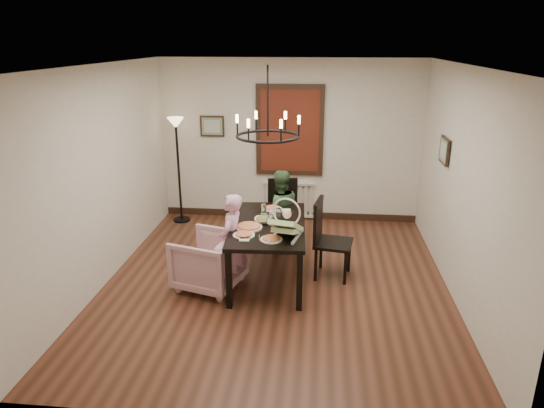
% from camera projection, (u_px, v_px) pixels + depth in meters
% --- Properties ---
extents(room_shell, '(4.51, 5.00, 2.81)m').
position_uv_depth(room_shell, '(279.00, 174.00, 6.37)').
color(room_shell, brown).
rests_on(room_shell, ground).
extents(dining_table, '(1.04, 1.75, 0.80)m').
position_uv_depth(dining_table, '(268.00, 229.00, 6.37)').
color(dining_table, black).
rests_on(dining_table, room_shell).
extents(chair_far, '(0.54, 0.54, 1.05)m').
position_uv_depth(chair_far, '(284.00, 214.00, 7.47)').
color(chair_far, black).
rests_on(chair_far, room_shell).
extents(chair_right, '(0.56, 0.56, 1.09)m').
position_uv_depth(chair_right, '(334.00, 239.00, 6.49)').
color(chair_right, black).
rests_on(chair_right, room_shell).
extents(armchair, '(0.98, 0.97, 0.72)m').
position_uv_depth(armchair, '(209.00, 261.00, 6.27)').
color(armchair, '#D6A3B1').
rests_on(armchair, room_shell).
extents(elderly_woman, '(0.31, 0.41, 1.04)m').
position_uv_depth(elderly_woman, '(232.00, 249.00, 6.24)').
color(elderly_woman, '#E3A0C3').
rests_on(elderly_woman, room_shell).
extents(seated_man, '(0.61, 0.54, 1.06)m').
position_uv_depth(seated_man, '(279.00, 219.00, 7.27)').
color(seated_man, '#3A5C37').
rests_on(seated_man, room_shell).
extents(baby_bouncer, '(0.48, 0.58, 0.34)m').
position_uv_depth(baby_bouncer, '(286.00, 224.00, 5.85)').
color(baby_bouncer, '#D4F1A6').
rests_on(baby_bouncer, dining_table).
extents(salad_bowl, '(0.28, 0.28, 0.07)m').
position_uv_depth(salad_bowl, '(263.00, 220.00, 6.37)').
color(salad_bowl, white).
rests_on(salad_bowl, dining_table).
extents(pizza_platter, '(0.34, 0.34, 0.04)m').
position_uv_depth(pizza_platter, '(249.00, 227.00, 6.17)').
color(pizza_platter, tan).
rests_on(pizza_platter, dining_table).
extents(drinking_glass, '(0.07, 0.07, 0.14)m').
position_uv_depth(drinking_glass, '(270.00, 219.00, 6.29)').
color(drinking_glass, silver).
rests_on(drinking_glass, dining_table).
extents(window_blinds, '(1.00, 0.03, 1.40)m').
position_uv_depth(window_blinds, '(290.00, 131.00, 8.28)').
color(window_blinds, '#561B11').
rests_on(window_blinds, room_shell).
extents(radiator, '(0.92, 0.12, 0.62)m').
position_uv_depth(radiator, '(289.00, 200.00, 8.70)').
color(radiator, silver).
rests_on(radiator, room_shell).
extents(picture_back, '(0.42, 0.03, 0.36)m').
position_uv_depth(picture_back, '(212.00, 126.00, 8.40)').
color(picture_back, black).
rests_on(picture_back, room_shell).
extents(picture_right, '(0.03, 0.42, 0.36)m').
position_uv_depth(picture_right, '(444.00, 150.00, 6.58)').
color(picture_right, black).
rests_on(picture_right, room_shell).
extents(floor_lamp, '(0.30, 0.30, 1.80)m').
position_uv_depth(floor_lamp, '(179.00, 172.00, 8.39)').
color(floor_lamp, black).
rests_on(floor_lamp, room_shell).
extents(chandelier, '(0.80, 0.80, 0.04)m').
position_uv_depth(chandelier, '(268.00, 136.00, 5.97)').
color(chandelier, black).
rests_on(chandelier, room_shell).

